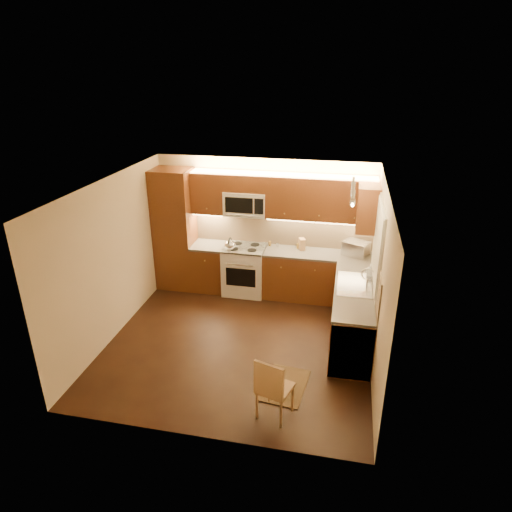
% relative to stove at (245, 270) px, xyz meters
% --- Properties ---
extents(floor, '(4.00, 4.00, 0.01)m').
position_rel_stove_xyz_m(floor, '(0.30, -1.68, -0.46)').
color(floor, black).
rests_on(floor, ground).
extents(ceiling, '(4.00, 4.00, 0.01)m').
position_rel_stove_xyz_m(ceiling, '(0.30, -1.68, 2.04)').
color(ceiling, beige).
rests_on(ceiling, ground).
extents(wall_back, '(4.00, 0.01, 2.50)m').
position_rel_stove_xyz_m(wall_back, '(0.30, 0.32, 0.79)').
color(wall_back, '#C5B190').
rests_on(wall_back, ground).
extents(wall_front, '(4.00, 0.01, 2.50)m').
position_rel_stove_xyz_m(wall_front, '(0.30, -3.67, 0.79)').
color(wall_front, '#C5B190').
rests_on(wall_front, ground).
extents(wall_left, '(0.01, 4.00, 2.50)m').
position_rel_stove_xyz_m(wall_left, '(-1.70, -1.68, 0.79)').
color(wall_left, '#C5B190').
rests_on(wall_left, ground).
extents(wall_right, '(0.01, 4.00, 2.50)m').
position_rel_stove_xyz_m(wall_right, '(2.30, -1.68, 0.79)').
color(wall_right, '#C5B190').
rests_on(wall_right, ground).
extents(pantry, '(0.70, 0.60, 2.30)m').
position_rel_stove_xyz_m(pantry, '(-1.35, 0.02, 0.69)').
color(pantry, '#4D2510').
rests_on(pantry, floor).
extents(base_cab_back_left, '(0.62, 0.60, 0.86)m').
position_rel_stove_xyz_m(base_cab_back_left, '(-0.69, 0.02, -0.03)').
color(base_cab_back_left, '#4D2510').
rests_on(base_cab_back_left, floor).
extents(counter_back_left, '(0.62, 0.60, 0.04)m').
position_rel_stove_xyz_m(counter_back_left, '(-0.69, 0.02, 0.42)').
color(counter_back_left, '#393634').
rests_on(counter_back_left, base_cab_back_left).
extents(base_cab_back_right, '(1.92, 0.60, 0.86)m').
position_rel_stove_xyz_m(base_cab_back_right, '(1.34, 0.02, -0.03)').
color(base_cab_back_right, '#4D2510').
rests_on(base_cab_back_right, floor).
extents(counter_back_right, '(1.92, 0.60, 0.04)m').
position_rel_stove_xyz_m(counter_back_right, '(1.34, 0.02, 0.42)').
color(counter_back_right, '#393634').
rests_on(counter_back_right, base_cab_back_right).
extents(base_cab_right, '(0.60, 2.00, 0.86)m').
position_rel_stove_xyz_m(base_cab_right, '(2.00, -1.28, -0.03)').
color(base_cab_right, '#4D2510').
rests_on(base_cab_right, floor).
extents(counter_right, '(0.60, 2.00, 0.04)m').
position_rel_stove_xyz_m(counter_right, '(2.00, -1.28, 0.42)').
color(counter_right, '#393634').
rests_on(counter_right, base_cab_right).
extents(dishwasher, '(0.58, 0.60, 0.84)m').
position_rel_stove_xyz_m(dishwasher, '(2.00, -1.98, -0.03)').
color(dishwasher, silver).
rests_on(dishwasher, floor).
extents(backsplash_back, '(3.30, 0.02, 0.60)m').
position_rel_stove_xyz_m(backsplash_back, '(0.65, 0.31, 0.74)').
color(backsplash_back, tan).
rests_on(backsplash_back, wall_back).
extents(backsplash_right, '(0.02, 2.00, 0.60)m').
position_rel_stove_xyz_m(backsplash_right, '(2.29, -1.28, 0.74)').
color(backsplash_right, tan).
rests_on(backsplash_right, wall_right).
extents(upper_cab_back_left, '(0.62, 0.35, 0.75)m').
position_rel_stove_xyz_m(upper_cab_back_left, '(-0.69, 0.15, 1.42)').
color(upper_cab_back_left, '#4D2510').
rests_on(upper_cab_back_left, wall_back).
extents(upper_cab_back_right, '(1.92, 0.35, 0.75)m').
position_rel_stove_xyz_m(upper_cab_back_right, '(1.34, 0.15, 1.42)').
color(upper_cab_back_right, '#4D2510').
rests_on(upper_cab_back_right, wall_back).
extents(upper_cab_bridge, '(0.76, 0.35, 0.31)m').
position_rel_stove_xyz_m(upper_cab_bridge, '(0.00, 0.15, 1.63)').
color(upper_cab_bridge, '#4D2510').
rests_on(upper_cab_bridge, wall_back).
extents(upper_cab_right_corner, '(0.35, 0.50, 0.75)m').
position_rel_stove_xyz_m(upper_cab_right_corner, '(2.12, -0.28, 1.42)').
color(upper_cab_right_corner, '#4D2510').
rests_on(upper_cab_right_corner, wall_right).
extents(stove, '(0.76, 0.65, 0.92)m').
position_rel_stove_xyz_m(stove, '(0.00, 0.00, 0.00)').
color(stove, silver).
rests_on(stove, floor).
extents(microwave, '(0.76, 0.38, 0.44)m').
position_rel_stove_xyz_m(microwave, '(0.00, 0.14, 1.26)').
color(microwave, silver).
rests_on(microwave, wall_back).
extents(window_frame, '(0.03, 1.44, 1.24)m').
position_rel_stove_xyz_m(window_frame, '(2.29, -1.12, 1.14)').
color(window_frame, silver).
rests_on(window_frame, wall_right).
extents(window_blinds, '(0.02, 1.36, 1.16)m').
position_rel_stove_xyz_m(window_blinds, '(2.27, -1.12, 1.14)').
color(window_blinds, silver).
rests_on(window_blinds, wall_right).
extents(sink, '(0.52, 0.86, 0.15)m').
position_rel_stove_xyz_m(sink, '(2.00, -1.12, 0.52)').
color(sink, silver).
rests_on(sink, counter_right).
extents(faucet, '(0.20, 0.04, 0.30)m').
position_rel_stove_xyz_m(faucet, '(2.18, -1.12, 0.59)').
color(faucet, silver).
rests_on(faucet, counter_right).
extents(track_light_bar, '(0.04, 1.20, 0.03)m').
position_rel_stove_xyz_m(track_light_bar, '(1.85, -1.27, 2.00)').
color(track_light_bar, silver).
rests_on(track_light_bar, ceiling).
extents(kettle, '(0.22, 0.22, 0.23)m').
position_rel_stove_xyz_m(kettle, '(-0.23, -0.18, 0.58)').
color(kettle, silver).
rests_on(kettle, stove).
extents(toaster_oven, '(0.52, 0.46, 0.25)m').
position_rel_stove_xyz_m(toaster_oven, '(2.01, 0.08, 0.57)').
color(toaster_oven, silver).
rests_on(toaster_oven, counter_back_right).
extents(knife_block, '(0.14, 0.18, 0.21)m').
position_rel_stove_xyz_m(knife_block, '(1.04, 0.14, 0.55)').
color(knife_block, '#A5794A').
rests_on(knife_block, counter_back_right).
extents(spice_jar_a, '(0.05, 0.05, 0.09)m').
position_rel_stove_xyz_m(spice_jar_a, '(0.59, 0.17, 0.48)').
color(spice_jar_a, silver).
rests_on(spice_jar_a, counter_back_right).
extents(spice_jar_b, '(0.05, 0.05, 0.09)m').
position_rel_stove_xyz_m(spice_jar_b, '(0.44, 0.20, 0.49)').
color(spice_jar_b, brown).
rests_on(spice_jar_b, counter_back_right).
extents(spice_jar_c, '(0.06, 0.06, 0.09)m').
position_rel_stove_xyz_m(spice_jar_c, '(0.44, 0.21, 0.48)').
color(spice_jar_c, silver).
rests_on(spice_jar_c, counter_back_right).
extents(spice_jar_d, '(0.04, 0.04, 0.10)m').
position_rel_stove_xyz_m(spice_jar_d, '(0.96, 0.18, 0.49)').
color(spice_jar_d, '#A68132').
rests_on(spice_jar_d, counter_back_right).
extents(soap_bottle, '(0.11, 0.11, 0.21)m').
position_rel_stove_xyz_m(soap_bottle, '(2.23, -0.75, 0.54)').
color(soap_bottle, white).
rests_on(soap_bottle, counter_right).
extents(rug, '(0.64, 0.87, 0.01)m').
position_rel_stove_xyz_m(rug, '(1.15, -2.58, -0.45)').
color(rug, black).
rests_on(rug, floor).
extents(dining_chair, '(0.48, 0.48, 0.86)m').
position_rel_stove_xyz_m(dining_chair, '(1.10, -3.14, -0.03)').
color(dining_chair, '#A5794A').
rests_on(dining_chair, floor).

